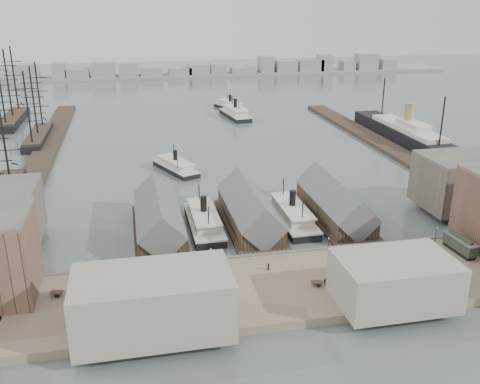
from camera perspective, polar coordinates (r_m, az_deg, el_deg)
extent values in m
plane|color=#4B5757|center=(140.73, 2.53, -6.42)|extent=(900.00, 900.00, 0.00)
cube|color=#7B6A53|center=(123.32, 4.87, -10.05)|extent=(180.00, 30.00, 2.00)
cube|color=#59544C|center=(135.72, 3.09, -6.94)|extent=(180.00, 1.20, 2.30)
cube|color=#2D231C|center=(233.11, -20.36, 3.41)|extent=(10.00, 220.00, 1.60)
cube|color=#2D231C|center=(246.58, 15.09, 4.85)|extent=(10.00, 180.00, 1.60)
cube|color=#2D231C|center=(151.31, -8.60, -4.41)|extent=(14.00, 42.00, 1.20)
cube|color=#2D231C|center=(150.99, -8.68, -3.18)|extent=(12.00, 36.00, 5.00)
cube|color=#59595B|center=(149.99, -8.74, -2.27)|extent=(12.60, 37.00, 12.60)
cube|color=#2D231C|center=(154.54, 1.07, -3.63)|extent=(14.00, 42.00, 1.20)
cube|color=#2D231C|center=(154.22, 1.00, -2.43)|extent=(12.00, 36.00, 5.00)
cube|color=#59595B|center=(153.24, 1.00, -1.53)|extent=(12.60, 37.00, 12.60)
cube|color=#2D231C|center=(161.93, 10.09, -2.81)|extent=(14.00, 42.00, 1.20)
cube|color=#2D231C|center=(161.62, 10.02, -1.66)|extent=(12.00, 36.00, 5.00)
cube|color=#59595B|center=(160.69, 10.08, -0.80)|extent=(12.60, 37.00, 12.60)
cube|color=#60564C|center=(177.63, 23.08, 0.99)|extent=(28.00, 20.00, 15.00)
cube|color=gray|center=(117.81, 16.14, -9.04)|extent=(24.00, 16.00, 10.00)
cube|color=gray|center=(105.23, -9.26, -11.57)|extent=(30.00, 16.00, 12.00)
cylinder|color=black|center=(129.74, -16.46, -7.84)|extent=(0.16, 0.16, 3.60)
sphere|color=beige|center=(128.89, -16.54, -7.10)|extent=(0.44, 0.44, 0.44)
cylinder|color=black|center=(130.19, -3.13, -6.87)|extent=(0.16, 0.16, 3.60)
sphere|color=beige|center=(129.34, -3.14, -6.12)|extent=(0.44, 0.44, 0.44)
cylinder|color=black|center=(137.36, 9.39, -5.62)|extent=(0.16, 0.16, 3.60)
sphere|color=beige|center=(136.56, 9.43, -4.90)|extent=(0.44, 0.44, 0.44)
cylinder|color=black|center=(150.29, 20.16, -4.32)|extent=(0.16, 0.16, 3.60)
sphere|color=beige|center=(149.55, 20.25, -3.66)|extent=(0.44, 0.44, 0.44)
cube|color=gray|center=(467.02, -8.05, 12.32)|extent=(500.00, 40.00, 2.00)
cube|color=gray|center=(464.78, -23.62, 11.16)|extent=(14.71, 14.00, 7.23)
cube|color=gray|center=(461.59, -21.75, 11.73)|extent=(17.63, 14.00, 13.23)
cube|color=gray|center=(458.17, -18.68, 12.07)|extent=(10.74, 14.00, 13.58)
cube|color=gray|center=(457.15, -16.92, 11.92)|extent=(18.06, 14.00, 8.64)
cube|color=gray|center=(455.64, -14.40, 12.42)|extent=(18.55, 14.00, 13.29)
cube|color=gray|center=(455.34, -11.80, 12.57)|extent=(15.33, 14.00, 12.47)
cube|color=gray|center=(456.04, -9.42, 12.49)|extent=(17.56, 14.00, 8.72)
cube|color=gray|center=(457.75, -6.44, 12.59)|extent=(18.76, 14.00, 7.63)
cube|color=gray|center=(459.38, -4.43, 12.85)|extent=(17.61, 14.00, 10.35)
cube|color=gray|center=(461.77, -2.38, 12.92)|extent=(13.38, 14.00, 10.30)
cube|color=gray|center=(466.03, 0.30, 12.78)|extent=(20.73, 14.00, 6.75)
cube|color=gray|center=(470.11, 2.76, 13.37)|extent=(11.51, 14.00, 15.57)
cube|color=gray|center=(475.12, 4.89, 13.13)|extent=(18.17, 14.00, 11.26)
cube|color=gray|center=(481.73, 7.44, 13.17)|extent=(21.81, 14.00, 11.83)
cube|color=gray|center=(486.22, 9.03, 13.37)|extent=(11.12, 14.00, 15.50)
cube|color=gray|center=(494.15, 11.31, 13.03)|extent=(10.90, 14.00, 10.29)
cube|color=gray|center=(501.19, 13.31, 13.30)|extent=(17.95, 14.00, 15.72)
cube|color=gray|center=(510.18, 15.38, 12.94)|extent=(14.21, 14.00, 10.51)
cube|color=black|center=(154.53, -3.85, -3.54)|extent=(8.25, 28.87, 1.86)
cube|color=beige|center=(153.99, -3.86, -3.09)|extent=(8.66, 28.87, 0.52)
cube|color=beige|center=(153.43, -3.87, -2.59)|extent=(6.70, 20.62, 2.27)
cube|color=beige|center=(152.88, -3.89, -2.09)|extent=(7.22, 22.68, 0.41)
cylinder|color=black|center=(152.04, -3.91, -1.30)|extent=(1.86, 1.86, 4.64)
cylinder|color=black|center=(160.71, -4.38, -0.19)|extent=(0.31, 0.31, 6.19)
cylinder|color=black|center=(143.60, -3.37, -2.70)|extent=(0.31, 0.31, 6.19)
cube|color=black|center=(158.82, 5.54, -2.91)|extent=(8.39, 29.38, 1.89)
cube|color=beige|center=(158.29, 5.56, -2.46)|extent=(8.81, 29.38, 0.52)
cube|color=beige|center=(157.73, 5.58, -1.97)|extent=(6.82, 20.99, 2.31)
cube|color=beige|center=(157.19, 5.60, -1.47)|extent=(7.35, 23.09, 0.42)
cylinder|color=black|center=(156.36, 5.62, -0.68)|extent=(1.89, 1.89, 4.72)
cylinder|color=black|center=(164.89, 4.65, 0.39)|extent=(0.31, 0.31, 6.30)
cylinder|color=black|center=(148.09, 6.70, -2.03)|extent=(0.31, 0.31, 6.30)
cube|color=black|center=(205.77, -6.86, 2.43)|extent=(16.29, 25.62, 1.60)
cube|color=beige|center=(205.43, -6.87, 2.73)|extent=(16.62, 25.76, 0.44)
cube|color=beige|center=(205.06, -6.89, 3.06)|extent=(12.28, 18.57, 1.95)
cube|color=beige|center=(204.71, -6.90, 3.39)|extent=(13.38, 20.38, 0.35)
cylinder|color=black|center=(204.16, -6.92, 3.92)|extent=(1.60, 1.60, 3.99)
cylinder|color=black|center=(211.86, -7.12, 4.46)|extent=(0.27, 0.27, 5.32)
cylinder|color=black|center=(196.58, -6.70, 3.24)|extent=(0.27, 0.27, 5.32)
cube|color=black|center=(297.87, -0.50, 8.13)|extent=(12.71, 31.62, 1.98)
cube|color=beige|center=(297.58, -0.50, 8.40)|extent=(13.15, 31.68, 0.55)
cube|color=beige|center=(297.27, -0.51, 8.69)|extent=(9.94, 22.70, 2.41)
cube|color=beige|center=(296.97, -0.51, 8.98)|extent=(10.77, 24.95, 0.44)
cylinder|color=black|center=(296.52, -0.51, 9.44)|extent=(1.98, 1.98, 4.94)
cylinder|color=black|center=(306.08, -0.88, 9.73)|extent=(0.33, 0.33, 6.59)
cylinder|color=black|center=(287.05, -0.11, 9.04)|extent=(0.33, 0.33, 6.59)
cube|color=black|center=(320.87, -1.07, 8.97)|extent=(16.07, 26.22, 1.63)
cube|color=beige|center=(320.65, -1.07, 9.17)|extent=(16.41, 26.35, 0.45)
cube|color=beige|center=(320.41, -1.08, 9.40)|extent=(12.14, 18.99, 1.99)
cube|color=beige|center=(320.18, -1.08, 9.62)|extent=(13.23, 20.84, 0.36)
cylinder|color=black|center=(319.82, -1.08, 9.97)|extent=(1.63, 1.63, 4.07)
cylinder|color=black|center=(327.73, -1.35, 10.18)|extent=(0.27, 0.27, 5.43)
cylinder|color=black|center=(311.99, -0.79, 9.68)|extent=(0.27, 0.27, 5.43)
cylinder|color=black|center=(200.56, -23.96, 5.62)|extent=(0.74, 0.74, 31.53)
cube|color=black|center=(265.39, -20.71, 5.48)|extent=(8.26, 47.74, 3.31)
cube|color=#2D231C|center=(264.96, -20.76, 5.89)|extent=(7.80, 42.97, 0.55)
cylinder|color=black|center=(245.83, -21.71, 8.29)|extent=(0.73, 0.73, 31.22)
cylinder|color=black|center=(262.05, -21.16, 9.01)|extent=(0.73, 0.73, 31.22)
cylinder|color=black|center=(278.33, -20.67, 9.65)|extent=(0.73, 0.73, 31.22)
cube|color=black|center=(308.53, -23.04, 7.12)|extent=(9.24, 51.31, 3.69)
cube|color=#2D231C|center=(308.12, -23.09, 7.51)|extent=(8.72, 46.18, 0.62)
cylinder|color=black|center=(287.99, -24.16, 9.95)|extent=(0.82, 0.82, 34.89)
cylinder|color=black|center=(305.39, -23.52, 10.53)|extent=(0.82, 0.82, 34.89)
cylinder|color=black|center=(322.85, -22.94, 11.04)|extent=(0.82, 0.82, 34.89)
cube|color=black|center=(257.60, 17.35, 5.73)|extent=(12.27, 89.65, 5.66)
cube|color=beige|center=(256.75, 17.44, 6.54)|extent=(10.38, 51.90, 1.89)
cube|color=beige|center=(252.25, 18.00, 6.80)|extent=(7.55, 18.87, 2.83)
cylinder|color=tan|center=(255.39, 17.59, 7.98)|extent=(4.15, 4.15, 9.44)
cube|color=black|center=(146.83, 22.31, -5.80)|extent=(3.17, 9.97, 0.83)
cube|color=#2A3728|center=(146.12, 22.40, -5.18)|extent=(3.31, 10.49, 2.69)
cube|color=#59595B|center=(145.52, 22.48, -4.64)|extent=(3.55, 10.92, 0.31)
imported|color=black|center=(123.59, -17.75, -10.03)|extent=(1.51, 1.38, 1.47)
cube|color=#3F2D21|center=(123.50, -18.97, -10.12)|extent=(2.81, 1.89, 0.25)
cylinder|color=black|center=(123.06, -18.93, -10.42)|extent=(1.10, 0.25, 1.10)
cylinder|color=black|center=(124.28, -18.97, -10.10)|extent=(1.10, 0.25, 1.10)
imported|color=black|center=(119.08, -3.84, -10.19)|extent=(2.10, 1.52, 1.62)
cube|color=#3F2D21|center=(117.96, -4.95, -10.49)|extent=(2.97, 2.36, 0.25)
cylinder|color=black|center=(117.61, -4.77, -10.79)|extent=(1.05, 0.48, 1.10)
cylinder|color=black|center=(118.67, -5.11, -10.49)|extent=(1.05, 0.48, 1.10)
imported|color=black|center=(123.35, 9.25, -9.28)|extent=(1.72, 1.89, 1.62)
cube|color=#3F2D21|center=(121.99, 8.23, -9.53)|extent=(2.88, 2.07, 0.25)
cylinder|color=black|center=(121.66, 8.40, -9.82)|extent=(1.09, 0.34, 1.10)
cylinder|color=black|center=(122.66, 8.04, -9.53)|extent=(1.09, 0.34, 1.10)
imported|color=black|center=(127.58, -15.18, -8.66)|extent=(0.75, 0.82, 1.82)
imported|color=black|center=(118.04, -16.21, -11.33)|extent=(0.93, 1.00, 1.65)
imported|color=black|center=(128.85, -7.42, -7.83)|extent=(1.16, 0.86, 1.61)
imported|color=black|center=(117.92, -5.52, -10.53)|extent=(1.11, 0.65, 1.78)
imported|color=black|center=(127.58, 3.04, -7.94)|extent=(0.91, 0.66, 1.72)
imported|color=black|center=(125.86, 9.96, -8.67)|extent=(0.72, 0.61, 1.69)
imported|color=black|center=(140.28, 15.33, -5.94)|extent=(1.04, 0.90, 1.82)
imported|color=black|center=(130.60, 19.23, -8.43)|extent=(1.27, 1.29, 1.78)
imported|color=black|center=(147.31, 20.03, -5.20)|extent=(0.46, 1.05, 1.77)
imported|color=black|center=(133.84, 14.47, -7.18)|extent=(1.18, 0.73, 1.77)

